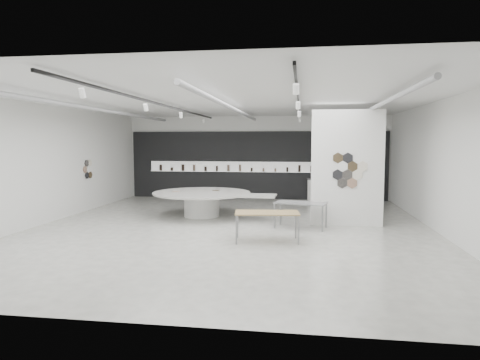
# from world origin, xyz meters

# --- Properties ---
(room) EXTENTS (12.02, 14.02, 3.82)m
(room) POSITION_xyz_m (-0.09, -0.00, 2.07)
(room) COLOR beige
(room) RESTS_ON ground
(back_wall_display) EXTENTS (11.80, 0.27, 3.10)m
(back_wall_display) POSITION_xyz_m (-0.08, 6.93, 1.54)
(back_wall_display) COLOR black
(back_wall_display) RESTS_ON ground
(partition_column) EXTENTS (2.20, 0.38, 3.60)m
(partition_column) POSITION_xyz_m (3.50, 1.00, 1.80)
(partition_column) COLOR white
(partition_column) RESTS_ON ground
(display_island) EXTENTS (4.41, 3.52, 0.87)m
(display_island) POSITION_xyz_m (-1.29, 1.84, 0.56)
(display_island) COLOR white
(display_island) RESTS_ON ground
(sample_table_wood) EXTENTS (1.74, 1.01, 0.78)m
(sample_table_wood) POSITION_xyz_m (1.23, -1.62, 0.72)
(sample_table_wood) COLOR #9B8050
(sample_table_wood) RESTS_ON ground
(sample_table_stone) EXTENTS (1.65, 1.07, 0.79)m
(sample_table_stone) POSITION_xyz_m (2.09, 0.31, 0.72)
(sample_table_stone) COLOR slate
(sample_table_stone) RESTS_ON ground
(kitchen_counter) EXTENTS (1.76, 0.73, 1.38)m
(kitchen_counter) POSITION_xyz_m (3.22, 6.54, 0.50)
(kitchen_counter) COLOR white
(kitchen_counter) RESTS_ON ground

